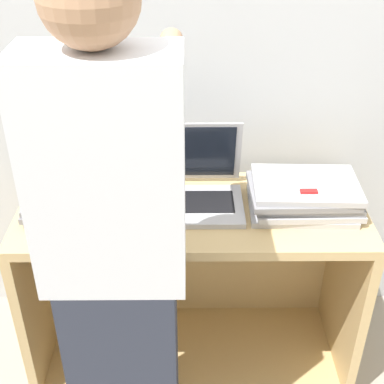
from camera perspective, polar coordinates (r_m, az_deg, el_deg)
The scene contains 7 objects.
wall_back at distance 2.11m, azimuth -0.08°, elevation 13.86°, with size 8.00×0.05×2.40m.
cart at distance 2.26m, azimuth -0.02°, elevation -8.81°, with size 1.28×0.53×0.76m.
laptop_open at distance 1.98m, azimuth -0.02°, elevation 0.48°, with size 0.38×0.33×0.28m.
laptop_stack_left at distance 1.99m, azimuth -11.65°, elevation -0.98°, with size 0.39×0.28×0.07m.
laptop_stack_right at distance 1.98m, azimuth 11.83°, elevation -0.35°, with size 0.40×0.28×0.11m.
person at distance 1.56m, azimuth -8.14°, elevation -7.68°, with size 0.40×0.53×1.72m.
inventory_tag at distance 1.90m, azimuth 12.36°, elevation 0.07°, with size 0.06×0.02×0.01m.
Camera 1 is at (-0.01, -1.37, 1.86)m, focal length 50.00 mm.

